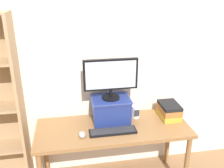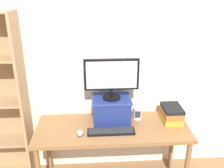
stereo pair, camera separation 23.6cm
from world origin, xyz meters
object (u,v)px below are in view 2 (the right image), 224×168
at_px(desk, 113,134).
at_px(desk_speaker, 137,113).
at_px(book_stack, 172,114).
at_px(riser_box, 111,109).
at_px(computer_mouse, 80,133).
at_px(keyboard, 111,131).
at_px(computer_monitor, 111,77).

relative_size(desk, desk_speaker, 11.76).
bearing_deg(desk, book_stack, 8.57).
relative_size(desk, book_stack, 5.49).
height_order(riser_box, computer_mouse, riser_box).
bearing_deg(desk, riser_box, 90.63).
distance_m(riser_box, computer_mouse, 0.42).
relative_size(keyboard, book_stack, 1.64).
relative_size(desk, computer_monitor, 2.83).
bearing_deg(desk_speaker, book_stack, -9.58).
distance_m(keyboard, computer_mouse, 0.29).
relative_size(riser_box, desk_speaker, 3.04).
height_order(computer_monitor, keyboard, computer_monitor).
relative_size(riser_box, keyboard, 0.87).
height_order(riser_box, desk_speaker, riser_box).
relative_size(desk, riser_box, 3.87).
bearing_deg(computer_monitor, riser_box, 90.00).
distance_m(riser_box, desk_speaker, 0.28).
height_order(computer_monitor, desk_speaker, computer_monitor).
bearing_deg(desk_speaker, riser_box, -177.27).
bearing_deg(computer_mouse, keyboard, 2.28).
bearing_deg(desk, keyboard, -101.87).
distance_m(desk, riser_box, 0.25).
bearing_deg(book_stack, computer_mouse, -167.54).
bearing_deg(computer_mouse, desk, 19.74).
relative_size(keyboard, desk_speaker, 3.51).
relative_size(computer_monitor, computer_mouse, 5.14).
bearing_deg(desk_speaker, computer_monitor, -176.96).
xyz_separation_m(book_stack, desk_speaker, (-0.35, 0.06, -0.01)).
bearing_deg(desk_speaker, keyboard, -139.06).
xyz_separation_m(desk, book_stack, (0.62, 0.09, 0.15)).
relative_size(keyboard, computer_mouse, 4.34).
height_order(riser_box, keyboard, riser_box).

